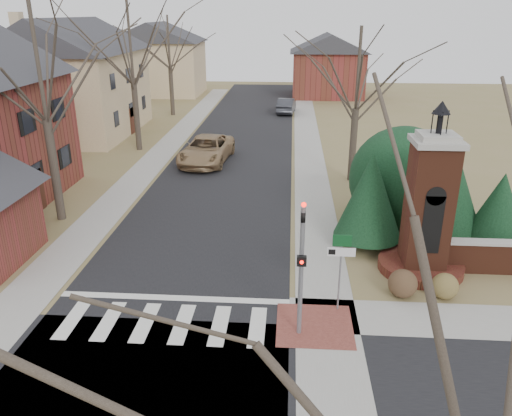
# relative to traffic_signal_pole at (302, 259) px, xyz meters

# --- Properties ---
(ground) EXTENTS (120.00, 120.00, 0.00)m
(ground) POSITION_rel_traffic_signal_pole_xyz_m (-4.30, -0.57, -2.59)
(ground) COLOR olive
(ground) RESTS_ON ground
(main_street) EXTENTS (8.00, 70.00, 0.01)m
(main_street) POSITION_rel_traffic_signal_pole_xyz_m (-4.30, 21.43, -2.58)
(main_street) COLOR black
(main_street) RESTS_ON ground
(cross_street) EXTENTS (120.00, 8.00, 0.01)m
(cross_street) POSITION_rel_traffic_signal_pole_xyz_m (-4.30, -3.57, -2.58)
(cross_street) COLOR black
(cross_street) RESTS_ON ground
(crosswalk_zone) EXTENTS (8.00, 2.20, 0.02)m
(crosswalk_zone) POSITION_rel_traffic_signal_pole_xyz_m (-4.30, 0.23, -2.58)
(crosswalk_zone) COLOR silver
(crosswalk_zone) RESTS_ON ground
(stop_bar) EXTENTS (8.00, 0.35, 0.02)m
(stop_bar) POSITION_rel_traffic_signal_pole_xyz_m (-4.30, 1.73, -2.58)
(stop_bar) COLOR silver
(stop_bar) RESTS_ON ground
(sidewalk_right_main) EXTENTS (2.00, 60.00, 0.02)m
(sidewalk_right_main) POSITION_rel_traffic_signal_pole_xyz_m (0.90, 21.43, -2.58)
(sidewalk_right_main) COLOR gray
(sidewalk_right_main) RESTS_ON ground
(sidewalk_left) EXTENTS (2.00, 60.00, 0.02)m
(sidewalk_left) POSITION_rel_traffic_signal_pole_xyz_m (-9.50, 21.43, -2.58)
(sidewalk_left) COLOR gray
(sidewalk_left) RESTS_ON ground
(curb_apron) EXTENTS (2.40, 2.40, 0.02)m
(curb_apron) POSITION_rel_traffic_signal_pole_xyz_m (0.50, 0.43, -2.57)
(curb_apron) COLOR brown
(curb_apron) RESTS_ON ground
(traffic_signal_pole) EXTENTS (0.28, 0.41, 4.50)m
(traffic_signal_pole) POSITION_rel_traffic_signal_pole_xyz_m (0.00, 0.00, 0.00)
(traffic_signal_pole) COLOR slate
(traffic_signal_pole) RESTS_ON ground
(sign_post) EXTENTS (0.90, 0.07, 2.75)m
(sign_post) POSITION_rel_traffic_signal_pole_xyz_m (1.29, 1.41, -0.64)
(sign_post) COLOR slate
(sign_post) RESTS_ON ground
(brick_gate_monument) EXTENTS (3.20, 3.20, 6.47)m
(brick_gate_monument) POSITION_rel_traffic_signal_pole_xyz_m (4.70, 4.42, -0.42)
(brick_gate_monument) COLOR #572919
(brick_gate_monument) RESTS_ON ground
(house_stucco_left) EXTENTS (9.80, 12.80, 9.28)m
(house_stucco_left) POSITION_rel_traffic_signal_pole_xyz_m (-17.80, 26.42, 2.01)
(house_stucco_left) COLOR #D0B88B
(house_stucco_left) RESTS_ON ground
(house_distant_left) EXTENTS (10.80, 8.80, 8.53)m
(house_distant_left) POSITION_rel_traffic_signal_pole_xyz_m (-16.31, 47.42, 1.66)
(house_distant_left) COLOR #D0B88B
(house_distant_left) RESTS_ON ground
(house_distant_right) EXTENTS (8.80, 8.80, 7.30)m
(house_distant_right) POSITION_rel_traffic_signal_pole_xyz_m (3.69, 47.42, 1.06)
(house_distant_right) COLOR maroon
(house_distant_right) RESTS_ON ground
(evergreen_near) EXTENTS (2.80, 2.80, 4.10)m
(evergreen_near) POSITION_rel_traffic_signal_pole_xyz_m (2.90, 6.43, -0.29)
(evergreen_near) COLOR #473D33
(evergreen_near) RESTS_ON ground
(evergreen_mid) EXTENTS (3.40, 3.40, 4.70)m
(evergreen_mid) POSITION_rel_traffic_signal_pole_xyz_m (6.20, 7.63, 0.01)
(evergreen_mid) COLOR #473D33
(evergreen_mid) RESTS_ON ground
(evergreen_far) EXTENTS (2.40, 2.40, 3.30)m
(evergreen_far) POSITION_rel_traffic_signal_pole_xyz_m (8.20, 6.63, -0.69)
(evergreen_far) COLOR #473D33
(evergreen_far) RESTS_ON ground
(evergreen_mass) EXTENTS (4.80, 4.80, 4.80)m
(evergreen_mass) POSITION_rel_traffic_signal_pole_xyz_m (4.70, 8.93, -0.19)
(evergreen_mass) COLOR black
(evergreen_mass) RESTS_ON ground
(bare_tree_0) EXTENTS (8.05, 8.05, 11.15)m
(bare_tree_0) POSITION_rel_traffic_signal_pole_xyz_m (-11.30, 8.43, 5.11)
(bare_tree_0) COLOR #473D33
(bare_tree_0) RESTS_ON ground
(bare_tree_1) EXTENTS (8.40, 8.40, 11.64)m
(bare_tree_1) POSITION_rel_traffic_signal_pole_xyz_m (-11.30, 21.43, 5.44)
(bare_tree_1) COLOR #473D33
(bare_tree_1) RESTS_ON ground
(bare_tree_2) EXTENTS (7.35, 7.35, 10.19)m
(bare_tree_2) POSITION_rel_traffic_signal_pole_xyz_m (-11.80, 34.43, 4.44)
(bare_tree_2) COLOR #473D33
(bare_tree_2) RESTS_ON ground
(bare_tree_3) EXTENTS (7.00, 7.00, 9.70)m
(bare_tree_3) POSITION_rel_traffic_signal_pole_xyz_m (3.20, 15.43, 4.10)
(bare_tree_3) COLOR #473D33
(bare_tree_3) RESTS_ON ground
(pickup_truck) EXTENTS (3.29, 6.28, 1.69)m
(pickup_truck) POSITION_rel_traffic_signal_pole_xyz_m (-5.90, 18.50, -1.74)
(pickup_truck) COLOR #997953
(pickup_truck) RESTS_ON ground
(distant_car) EXTENTS (1.93, 4.53, 1.45)m
(distant_car) POSITION_rel_traffic_signal_pole_xyz_m (-0.90, 36.16, -1.86)
(distant_car) COLOR #36373E
(distant_car) RESTS_ON ground
(dry_shrub_left) EXTENTS (1.01, 1.01, 1.01)m
(dry_shrub_left) POSITION_rel_traffic_signal_pole_xyz_m (3.60, 2.43, -2.08)
(dry_shrub_left) COLOR #4D3723
(dry_shrub_left) RESTS_ON ground
(dry_shrub_right) EXTENTS (0.92, 0.92, 0.92)m
(dry_shrub_right) POSITION_rel_traffic_signal_pole_xyz_m (5.04, 2.43, -2.13)
(dry_shrub_right) COLOR brown
(dry_shrub_right) RESTS_ON ground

